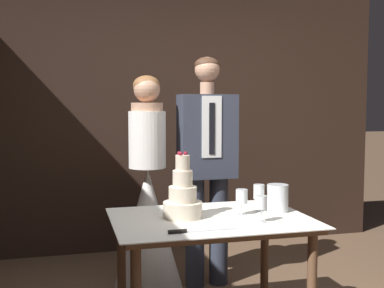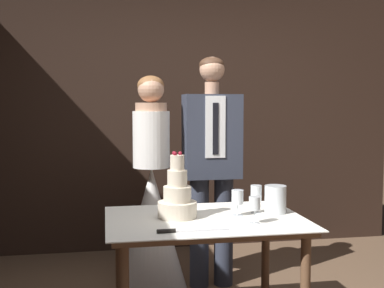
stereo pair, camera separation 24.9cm
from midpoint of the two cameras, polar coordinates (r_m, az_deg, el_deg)
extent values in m
cube|color=black|center=(4.78, -1.47, 5.16)|extent=(4.69, 0.12, 2.94)
cylinder|color=brown|center=(3.26, -6.31, -14.56)|extent=(0.06, 0.06, 0.71)
cylinder|color=brown|center=(3.46, 10.80, -13.42)|extent=(0.06, 0.06, 0.71)
cube|color=brown|center=(2.91, 4.04, -9.19)|extent=(1.11, 0.79, 0.03)
cube|color=white|center=(2.90, 4.04, -8.80)|extent=(1.17, 0.85, 0.01)
cylinder|color=beige|center=(2.89, 0.73, -7.80)|extent=(0.23, 0.23, 0.10)
cylinder|color=beige|center=(2.88, 0.73, -5.97)|extent=(0.17, 0.17, 0.09)
cylinder|color=beige|center=(2.86, 0.74, -4.10)|extent=(0.12, 0.12, 0.10)
cylinder|color=beige|center=(2.85, 0.74, -2.23)|extent=(0.08, 0.08, 0.09)
sphere|color=maroon|center=(2.85, 1.10, -1.12)|extent=(0.02, 0.02, 0.02)
sphere|color=maroon|center=(2.86, 0.34, -1.10)|extent=(0.02, 0.02, 0.02)
sphere|color=maroon|center=(2.82, 0.50, -1.17)|extent=(0.02, 0.02, 0.02)
cube|color=silver|center=(2.61, 4.05, -10.24)|extent=(0.29, 0.03, 0.00)
cylinder|color=black|center=(2.56, -0.26, -10.30)|extent=(0.10, 0.02, 0.02)
cylinder|color=silver|center=(3.06, 9.92, -8.05)|extent=(0.07, 0.07, 0.00)
cylinder|color=silver|center=(3.05, 9.93, -7.31)|extent=(0.01, 0.01, 0.08)
cylinder|color=silver|center=(3.04, 9.96, -5.73)|extent=(0.07, 0.07, 0.09)
cylinder|color=silver|center=(2.80, 9.98, -9.24)|extent=(0.06, 0.06, 0.00)
cylinder|color=silver|center=(2.80, 9.99, -8.45)|extent=(0.01, 0.01, 0.07)
cylinder|color=silver|center=(2.78, 10.01, -6.95)|extent=(0.07, 0.07, 0.08)
cylinder|color=maroon|center=(2.78, 10.01, -7.39)|extent=(0.05, 0.05, 0.03)
cylinder|color=silver|center=(2.97, 7.82, -8.40)|extent=(0.07, 0.07, 0.00)
cylinder|color=silver|center=(2.97, 7.83, -7.71)|extent=(0.01, 0.01, 0.07)
cylinder|color=silver|center=(2.95, 7.84, -6.25)|extent=(0.07, 0.07, 0.08)
cylinder|color=maroon|center=(2.96, 7.84, -6.71)|extent=(0.06, 0.06, 0.04)
cylinder|color=silver|center=(3.07, 12.16, -6.44)|extent=(0.13, 0.13, 0.17)
cylinder|color=white|center=(3.08, 12.15, -7.31)|extent=(0.06, 0.06, 0.08)
sphere|color=#F9CC4C|center=(3.07, 12.16, -6.38)|extent=(0.02, 0.02, 0.02)
cone|color=white|center=(3.75, -2.86, -10.02)|extent=(0.54, 0.54, 0.95)
cylinder|color=white|center=(3.64, -2.90, 0.54)|extent=(0.28, 0.28, 0.43)
cylinder|color=tan|center=(3.63, -2.92, 4.41)|extent=(0.24, 0.24, 0.06)
sphere|color=tan|center=(3.63, -2.93, 6.48)|extent=(0.20, 0.20, 0.20)
ellipsoid|color=brown|center=(3.65, -2.96, 6.94)|extent=(0.20, 0.20, 0.15)
cylinder|color=#333847|center=(3.83, 2.75, -10.42)|extent=(0.15, 0.15, 0.86)
cylinder|color=#333847|center=(3.88, 5.63, -10.25)|extent=(0.15, 0.15, 0.86)
cube|color=#333847|center=(3.73, 4.27, 0.92)|extent=(0.44, 0.24, 0.65)
cube|color=white|center=(3.61, 4.77, 2.02)|extent=(0.15, 0.01, 0.47)
cube|color=black|center=(3.60, 4.80, 1.81)|extent=(0.04, 0.01, 0.39)
cylinder|color=tan|center=(3.72, 4.30, 6.61)|extent=(0.11, 0.11, 0.09)
sphere|color=tan|center=(3.73, 4.32, 8.81)|extent=(0.19, 0.19, 0.19)
ellipsoid|color=#472D1E|center=(3.74, 4.28, 9.32)|extent=(0.19, 0.19, 0.13)
camera|label=1|loc=(0.12, -87.81, 0.18)|focal=45.00mm
camera|label=2|loc=(0.12, 92.19, -0.18)|focal=45.00mm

